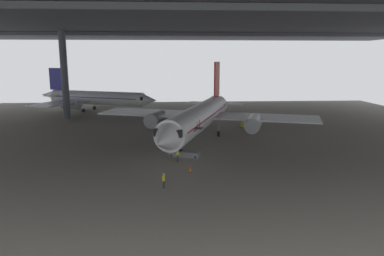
{
  "coord_description": "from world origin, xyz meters",
  "views": [
    {
      "loc": [
        -2.05,
        -48.19,
        12.38
      ],
      "look_at": [
        0.91,
        1.51,
        2.61
      ],
      "focal_mm": 33.1,
      "sensor_mm": 36.0,
      "label": 1
    }
  ],
  "objects_px": {
    "crew_worker_near_nose": "(164,180)",
    "baggage_tug": "(244,124)",
    "crew_worker_by_stairs": "(178,154)",
    "boarding_stairs": "(185,151)",
    "airplane_distant": "(95,98)",
    "airplane_main": "(200,117)",
    "traffic_cone_orange": "(191,169)"
  },
  "relations": [
    {
      "from": "traffic_cone_orange",
      "to": "baggage_tug",
      "type": "bearing_deg",
      "value": 66.1
    },
    {
      "from": "airplane_main",
      "to": "baggage_tug",
      "type": "xyz_separation_m",
      "value": [
        8.91,
        8.88,
        -2.99
      ]
    },
    {
      "from": "traffic_cone_orange",
      "to": "crew_worker_near_nose",
      "type": "bearing_deg",
      "value": -120.58
    },
    {
      "from": "airplane_main",
      "to": "crew_worker_near_nose",
      "type": "relative_size",
      "value": 23.89
    },
    {
      "from": "crew_worker_near_nose",
      "to": "traffic_cone_orange",
      "type": "distance_m",
      "value": 5.67
    },
    {
      "from": "crew_worker_near_nose",
      "to": "traffic_cone_orange",
      "type": "xyz_separation_m",
      "value": [
        2.87,
        4.86,
        -0.58
      ]
    },
    {
      "from": "crew_worker_near_nose",
      "to": "airplane_distant",
      "type": "bearing_deg",
      "value": 108.32
    },
    {
      "from": "boarding_stairs",
      "to": "airplane_distant",
      "type": "xyz_separation_m",
      "value": [
        -19.93,
        41.05,
        2.47
      ]
    },
    {
      "from": "baggage_tug",
      "to": "airplane_distant",
      "type": "bearing_deg",
      "value": 145.14
    },
    {
      "from": "crew_worker_by_stairs",
      "to": "baggage_tug",
      "type": "bearing_deg",
      "value": 59.56
    },
    {
      "from": "boarding_stairs",
      "to": "baggage_tug",
      "type": "distance_m",
      "value": 22.34
    },
    {
      "from": "boarding_stairs",
      "to": "crew_worker_by_stairs",
      "type": "xyz_separation_m",
      "value": [
        -1.03,
        -2.55,
        0.27
      ]
    },
    {
      "from": "boarding_stairs",
      "to": "baggage_tug",
      "type": "xyz_separation_m",
      "value": [
        11.66,
        19.05,
        -0.21
      ]
    },
    {
      "from": "crew_worker_near_nose",
      "to": "crew_worker_by_stairs",
      "type": "bearing_deg",
      "value": 80.24
    },
    {
      "from": "crew_worker_by_stairs",
      "to": "baggage_tug",
      "type": "relative_size",
      "value": 0.7
    },
    {
      "from": "boarding_stairs",
      "to": "airplane_main",
      "type": "bearing_deg",
      "value": 74.91
    },
    {
      "from": "boarding_stairs",
      "to": "crew_worker_by_stairs",
      "type": "bearing_deg",
      "value": -112.11
    },
    {
      "from": "crew_worker_near_nose",
      "to": "boarding_stairs",
      "type": "bearing_deg",
      "value": 77.36
    },
    {
      "from": "crew_worker_near_nose",
      "to": "traffic_cone_orange",
      "type": "height_order",
      "value": "crew_worker_near_nose"
    },
    {
      "from": "airplane_main",
      "to": "crew_worker_by_stairs",
      "type": "distance_m",
      "value": 13.5
    },
    {
      "from": "crew_worker_near_nose",
      "to": "baggage_tug",
      "type": "relative_size",
      "value": 0.62
    },
    {
      "from": "airplane_main",
      "to": "baggage_tug",
      "type": "relative_size",
      "value": 14.83
    },
    {
      "from": "boarding_stairs",
      "to": "crew_worker_by_stairs",
      "type": "relative_size",
      "value": 2.69
    },
    {
      "from": "airplane_main",
      "to": "boarding_stairs",
      "type": "xyz_separation_m",
      "value": [
        -2.74,
        -10.17,
        -2.78
      ]
    },
    {
      "from": "airplane_main",
      "to": "airplane_distant",
      "type": "xyz_separation_m",
      "value": [
        -22.67,
        30.88,
        -0.31
      ]
    },
    {
      "from": "crew_worker_near_nose",
      "to": "crew_worker_by_stairs",
      "type": "distance_m",
      "value": 8.99
    },
    {
      "from": "boarding_stairs",
      "to": "crew_worker_near_nose",
      "type": "bearing_deg",
      "value": -102.64
    },
    {
      "from": "crew_worker_near_nose",
      "to": "baggage_tug",
      "type": "height_order",
      "value": "crew_worker_near_nose"
    },
    {
      "from": "crew_worker_by_stairs",
      "to": "traffic_cone_orange",
      "type": "height_order",
      "value": "crew_worker_by_stairs"
    },
    {
      "from": "boarding_stairs",
      "to": "airplane_distant",
      "type": "height_order",
      "value": "airplane_distant"
    },
    {
      "from": "airplane_main",
      "to": "boarding_stairs",
      "type": "bearing_deg",
      "value": -105.09
    },
    {
      "from": "airplane_main",
      "to": "crew_worker_near_nose",
      "type": "xyz_separation_m",
      "value": [
        -5.3,
        -21.57,
        -2.64
      ]
    }
  ]
}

